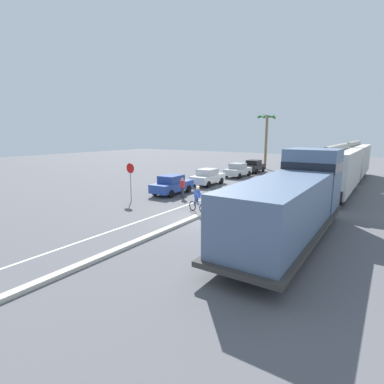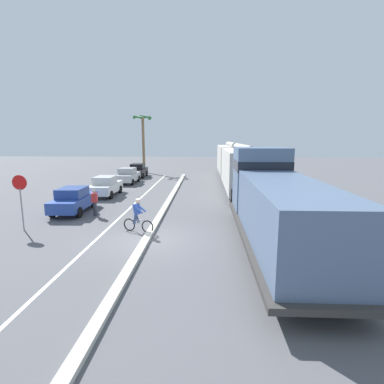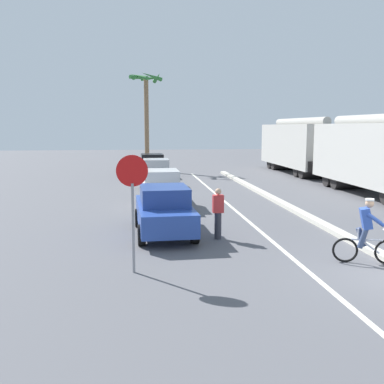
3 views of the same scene
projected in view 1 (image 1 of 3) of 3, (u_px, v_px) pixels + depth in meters
The scene contains 14 objects.
ground_plane at pixel (197, 218), 18.24m from camera, with size 120.00×120.00×0.00m, color #56565B.
median_curb at pixel (239, 199), 23.12m from camera, with size 0.36×36.00×0.16m, color beige.
lane_stripe at pixel (212, 196), 24.44m from camera, with size 0.14×36.00×0.01m, color silver.
locomotive at pixel (294, 202), 14.54m from camera, with size 3.10×11.61×4.20m.
hopper_car_lead at pixel (335, 171), 24.41m from camera, with size 2.90×10.60×4.18m.
hopper_car_middle at pixel (352, 160), 33.87m from camera, with size 2.90×10.60×4.18m.
parked_car_blue at pixel (172, 185), 25.21m from camera, with size 1.94×4.25×1.62m.
parked_car_white at pixel (208, 177), 29.62m from camera, with size 1.85×4.21×1.62m.
parked_car_silver at pixel (238, 170), 35.15m from camera, with size 1.89×4.23×1.62m.
parked_car_black at pixel (254, 166), 39.29m from camera, with size 1.92×4.24×1.62m.
cyclist at pixel (197, 200), 19.37m from camera, with size 1.65×0.66×1.71m.
stop_sign at pixel (130, 175), 22.41m from camera, with size 0.76×0.08×2.88m.
palm_tree_near at pixel (267, 129), 42.35m from camera, with size 2.70×2.79×7.78m.
pedestrian_by_cars at pixel (183, 188), 23.66m from camera, with size 0.34×0.22×1.62m.
Camera 1 is at (9.52, -14.79, 5.07)m, focal length 28.00 mm.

